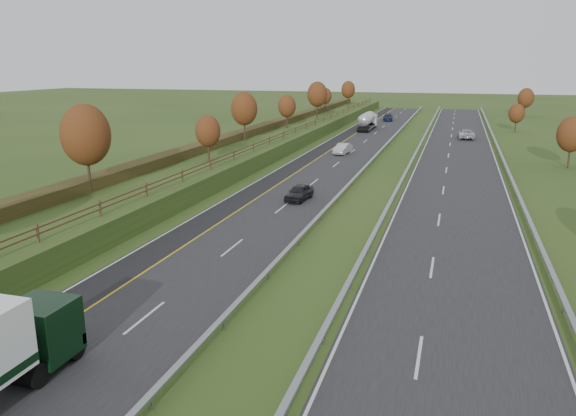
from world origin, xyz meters
name	(u,v)px	position (x,y,z in m)	size (l,w,h in m)	color
ground	(384,173)	(8.00, 55.00, 0.00)	(400.00, 400.00, 0.00)	#2F4819
near_carriageway	(329,163)	(0.00, 60.00, 0.02)	(10.50, 200.00, 0.04)	#242426
far_carriageway	(457,169)	(16.50, 60.00, 0.02)	(10.50, 200.00, 0.04)	#242426
hard_shoulder	(302,161)	(-3.75, 60.00, 0.02)	(3.00, 200.00, 0.04)	black
lane_markings	(376,165)	(6.40, 59.88, 0.05)	(26.75, 200.00, 0.01)	silver
embankment_left	(238,151)	(-13.00, 60.00, 1.00)	(12.00, 200.00, 2.00)	#2F4819
hedge_left	(224,140)	(-15.00, 60.00, 2.55)	(2.20, 180.00, 1.10)	#333315
fence_left	(267,141)	(-8.50, 59.59, 2.73)	(0.12, 189.06, 1.20)	#422B19
median_barrier_near	(371,161)	(5.70, 60.00, 0.61)	(0.32, 200.00, 0.71)	gray
median_barrier_far	(411,162)	(10.80, 60.00, 0.61)	(0.32, 200.00, 0.71)	gray
outer_barrier_far	(506,167)	(22.30, 60.00, 0.62)	(0.32, 200.00, 0.71)	gray
trees_left	(230,115)	(-12.64, 56.63, 6.37)	(6.64, 164.30, 7.66)	#2D2116
trees_far	(544,118)	(29.80, 89.21, 4.25)	(8.45, 118.60, 7.12)	#2D2116
road_tanker	(367,121)	(-1.16, 100.31, 1.86)	(2.40, 11.22, 3.46)	silver
car_dark_near	(299,192)	(1.93, 38.45, 0.79)	(1.76, 4.38, 1.49)	black
car_silver_mid	(343,149)	(0.29, 68.05, 0.81)	(1.62, 4.65, 1.53)	#B7B6BC
car_small_far	(388,117)	(0.60, 119.90, 0.81)	(2.15, 5.28, 1.53)	#141E40
car_oncoming	(466,134)	(17.79, 91.26, 0.85)	(2.70, 5.86, 1.63)	silver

